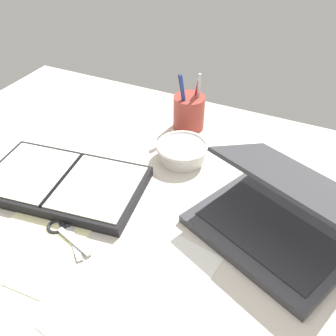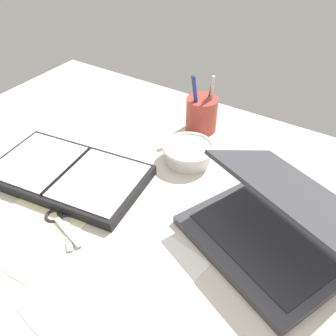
{
  "view_description": "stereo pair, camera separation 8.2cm",
  "coord_description": "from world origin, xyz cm",
  "px_view_note": "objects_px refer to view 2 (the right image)",
  "views": [
    {
      "loc": [
        29.25,
        -50.93,
        60.33
      ],
      "look_at": [
        2.02,
        6.49,
        9.0
      ],
      "focal_mm": 40.0,
      "sensor_mm": 36.0,
      "label": 1
    },
    {
      "loc": [
        36.38,
        -46.97,
        60.33
      ],
      "look_at": [
        2.02,
        6.49,
        9.0
      ],
      "focal_mm": 40.0,
      "sensor_mm": 36.0,
      "label": 2
    }
  ],
  "objects_px": {
    "scissors": "(62,218)",
    "bowl": "(190,153)",
    "pen_cup": "(202,114)",
    "planner": "(68,174)",
    "laptop": "(272,226)"
  },
  "relations": [
    {
      "from": "planner",
      "to": "scissors",
      "type": "height_order",
      "value": "planner"
    },
    {
      "from": "pen_cup",
      "to": "scissors",
      "type": "distance_m",
      "value": 0.48
    },
    {
      "from": "bowl",
      "to": "scissors",
      "type": "height_order",
      "value": "bowl"
    },
    {
      "from": "laptop",
      "to": "scissors",
      "type": "distance_m",
      "value": 0.43
    },
    {
      "from": "bowl",
      "to": "pen_cup",
      "type": "bearing_deg",
      "value": 108.47
    },
    {
      "from": "bowl",
      "to": "scissors",
      "type": "distance_m",
      "value": 0.35
    },
    {
      "from": "planner",
      "to": "laptop",
      "type": "bearing_deg",
      "value": 0.62
    },
    {
      "from": "pen_cup",
      "to": "scissors",
      "type": "height_order",
      "value": "pen_cup"
    },
    {
      "from": "bowl",
      "to": "pen_cup",
      "type": "xyz_separation_m",
      "value": [
        -0.05,
        0.14,
        0.02
      ]
    },
    {
      "from": "planner",
      "to": "scissors",
      "type": "bearing_deg",
      "value": -60.37
    },
    {
      "from": "pen_cup",
      "to": "bowl",
      "type": "bearing_deg",
      "value": -71.53
    },
    {
      "from": "laptop",
      "to": "pen_cup",
      "type": "bearing_deg",
      "value": 160.67
    },
    {
      "from": "scissors",
      "to": "bowl",
      "type": "bearing_deg",
      "value": 97.38
    },
    {
      "from": "laptop",
      "to": "pen_cup",
      "type": "distance_m",
      "value": 0.43
    },
    {
      "from": "bowl",
      "to": "planner",
      "type": "bearing_deg",
      "value": -133.89
    }
  ]
}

